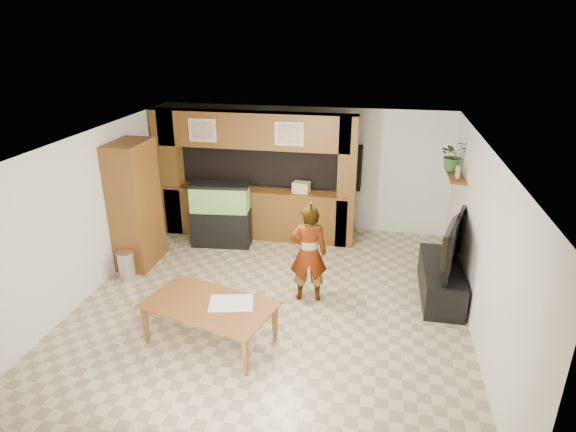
% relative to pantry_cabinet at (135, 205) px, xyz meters
% --- Properties ---
extents(floor, '(6.50, 6.50, 0.00)m').
position_rel_pantry_cabinet_xyz_m(floor, '(2.70, -0.93, -1.15)').
color(floor, tan).
rests_on(floor, ground).
extents(ceiling, '(6.50, 6.50, 0.00)m').
position_rel_pantry_cabinet_xyz_m(ceiling, '(2.70, -0.93, 1.45)').
color(ceiling, white).
rests_on(ceiling, wall_back).
extents(wall_back, '(6.00, 0.00, 6.00)m').
position_rel_pantry_cabinet_xyz_m(wall_back, '(2.70, 2.32, 0.15)').
color(wall_back, silver).
rests_on(wall_back, floor).
extents(wall_left, '(0.00, 6.50, 6.50)m').
position_rel_pantry_cabinet_xyz_m(wall_left, '(-0.30, -0.93, 0.15)').
color(wall_left, silver).
rests_on(wall_left, floor).
extents(wall_right, '(0.00, 6.50, 6.50)m').
position_rel_pantry_cabinet_xyz_m(wall_right, '(5.70, -0.93, 0.15)').
color(wall_right, silver).
rests_on(wall_right, floor).
extents(partition, '(4.20, 0.99, 2.60)m').
position_rel_pantry_cabinet_xyz_m(partition, '(1.75, 1.71, 0.17)').
color(partition, brown).
rests_on(partition, floor).
extents(wall_clock, '(0.05, 0.25, 0.25)m').
position_rel_pantry_cabinet_xyz_m(wall_clock, '(-0.27, 0.07, 0.75)').
color(wall_clock, black).
rests_on(wall_clock, wall_left).
extents(wall_shelf, '(0.25, 0.90, 0.04)m').
position_rel_pantry_cabinet_xyz_m(wall_shelf, '(5.55, 1.02, 0.55)').
color(wall_shelf, brown).
rests_on(wall_shelf, wall_right).
extents(pantry_cabinet, '(0.57, 0.94, 2.29)m').
position_rel_pantry_cabinet_xyz_m(pantry_cabinet, '(0.00, 0.00, 0.00)').
color(pantry_cabinet, brown).
rests_on(pantry_cabinet, floor).
extents(trash_can, '(0.28, 0.28, 0.52)m').
position_rel_pantry_cabinet_xyz_m(trash_can, '(0.06, -0.65, -0.89)').
color(trash_can, '#B2B2B7').
rests_on(trash_can, floor).
extents(aquarium, '(1.17, 0.44, 1.29)m').
position_rel_pantry_cabinet_xyz_m(aquarium, '(1.23, 1.02, -0.51)').
color(aquarium, black).
rests_on(aquarium, floor).
extents(tv_stand, '(0.60, 1.64, 0.55)m').
position_rel_pantry_cabinet_xyz_m(tv_stand, '(5.35, -0.17, -0.87)').
color(tv_stand, black).
rests_on(tv_stand, floor).
extents(television, '(0.56, 1.42, 0.82)m').
position_rel_pantry_cabinet_xyz_m(television, '(5.35, -0.17, -0.19)').
color(television, black).
rests_on(television, tv_stand).
extents(photo_frame, '(0.05, 0.16, 0.20)m').
position_rel_pantry_cabinet_xyz_m(photo_frame, '(5.55, 0.84, 0.68)').
color(photo_frame, tan).
rests_on(photo_frame, wall_shelf).
extents(potted_plant, '(0.62, 0.58, 0.55)m').
position_rel_pantry_cabinet_xyz_m(potted_plant, '(5.52, 1.31, 0.85)').
color(potted_plant, '#2D5A24').
rests_on(potted_plant, wall_shelf).
extents(person, '(0.65, 0.48, 1.63)m').
position_rel_pantry_cabinet_xyz_m(person, '(3.24, -0.67, -0.33)').
color(person, '#A17F58').
rests_on(person, floor).
extents(microphone, '(0.03, 0.09, 0.14)m').
position_rel_pantry_cabinet_xyz_m(microphone, '(3.29, -0.83, 0.52)').
color(microphone, black).
rests_on(microphone, person).
extents(dining_table, '(1.96, 1.40, 0.62)m').
position_rel_pantry_cabinet_xyz_m(dining_table, '(2.08, -2.11, -0.84)').
color(dining_table, brown).
rests_on(dining_table, floor).
extents(newspaper_a, '(0.67, 0.55, 0.01)m').
position_rel_pantry_cabinet_xyz_m(newspaper_a, '(2.38, -2.00, -0.52)').
color(newspaper_a, silver).
rests_on(newspaper_a, dining_table).
extents(counter_box, '(0.35, 0.26, 0.22)m').
position_rel_pantry_cabinet_xyz_m(counter_box, '(2.76, 1.52, 0.00)').
color(counter_box, tan).
rests_on(counter_box, partition).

